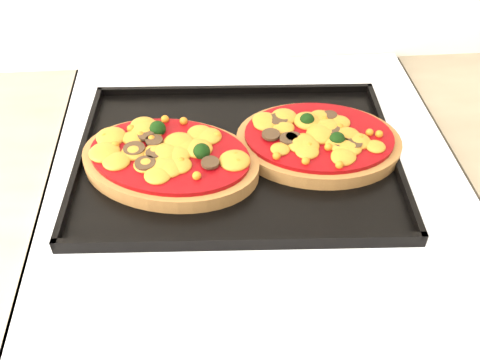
{
  "coord_description": "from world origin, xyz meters",
  "views": [
    {
      "loc": [
        -0.07,
        1.12,
        1.42
      ],
      "look_at": [
        -0.03,
        1.66,
        0.92
      ],
      "focal_mm": 40.0,
      "sensor_mm": 36.0,
      "label": 1
    }
  ],
  "objects_px": {
    "pizza_left": "(170,158)",
    "pizza_right": "(318,140)",
    "stove": "(251,333)",
    "baking_tray": "(237,155)"
  },
  "relations": [
    {
      "from": "baking_tray",
      "to": "pizza_left",
      "type": "relative_size",
      "value": 1.81
    },
    {
      "from": "stove",
      "to": "baking_tray",
      "type": "height_order",
      "value": "baking_tray"
    },
    {
      "from": "stove",
      "to": "pizza_right",
      "type": "xyz_separation_m",
      "value": [
        0.09,
        0.02,
        0.48
      ]
    },
    {
      "from": "baking_tray",
      "to": "pizza_right",
      "type": "height_order",
      "value": "pizza_right"
    },
    {
      "from": "baking_tray",
      "to": "stove",
      "type": "bearing_deg",
      "value": -13.45
    },
    {
      "from": "pizza_left",
      "to": "pizza_right",
      "type": "xyz_separation_m",
      "value": [
        0.21,
        0.03,
        -0.0
      ]
    },
    {
      "from": "stove",
      "to": "baking_tray",
      "type": "bearing_deg",
      "value": 163.39
    },
    {
      "from": "baking_tray",
      "to": "pizza_right",
      "type": "bearing_deg",
      "value": 6.95
    },
    {
      "from": "stove",
      "to": "pizza_left",
      "type": "relative_size",
      "value": 3.64
    },
    {
      "from": "stove",
      "to": "baking_tray",
      "type": "distance_m",
      "value": 0.47
    }
  ]
}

